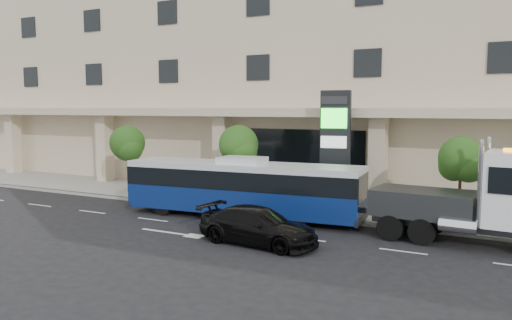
{
  "coord_description": "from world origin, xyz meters",
  "views": [
    {
      "loc": [
        11.44,
        -20.56,
        5.44
      ],
      "look_at": [
        -0.09,
        2.0,
        2.81
      ],
      "focal_mm": 35.0,
      "sensor_mm": 36.0,
      "label": 1
    }
  ],
  "objects_px": {
    "city_bus": "(242,187)",
    "signage_pylon": "(335,149)",
    "black_sedan": "(258,226)",
    "tow_truck": "(490,203)"
  },
  "relations": [
    {
      "from": "city_bus",
      "to": "signage_pylon",
      "type": "distance_m",
      "value": 5.48
    },
    {
      "from": "black_sedan",
      "to": "signage_pylon",
      "type": "relative_size",
      "value": 0.81
    },
    {
      "from": "city_bus",
      "to": "tow_truck",
      "type": "relative_size",
      "value": 1.28
    },
    {
      "from": "signage_pylon",
      "to": "black_sedan",
      "type": "bearing_deg",
      "value": -103.31
    },
    {
      "from": "signage_pylon",
      "to": "city_bus",
      "type": "bearing_deg",
      "value": -141.52
    },
    {
      "from": "tow_truck",
      "to": "black_sedan",
      "type": "height_order",
      "value": "tow_truck"
    },
    {
      "from": "black_sedan",
      "to": "signage_pylon",
      "type": "distance_m",
      "value": 8.21
    },
    {
      "from": "city_bus",
      "to": "signage_pylon",
      "type": "xyz_separation_m",
      "value": [
        3.53,
        3.8,
        1.76
      ]
    },
    {
      "from": "black_sedan",
      "to": "signage_pylon",
      "type": "height_order",
      "value": "signage_pylon"
    },
    {
      "from": "tow_truck",
      "to": "signage_pylon",
      "type": "bearing_deg",
      "value": 156.32
    }
  ]
}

